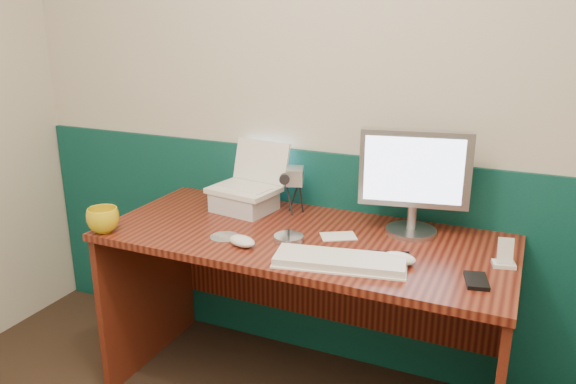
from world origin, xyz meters
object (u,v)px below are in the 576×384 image
at_px(mug, 103,220).
at_px(desk, 303,319).
at_px(laptop, 243,166).
at_px(camcorder, 295,192).
at_px(keyboard, 340,262).
at_px(monitor, 414,182).

bearing_deg(mug, desk, 21.60).
relative_size(laptop, camcorder, 1.50).
relative_size(desk, keyboard, 3.57).
xyz_separation_m(desk, camcorder, (-0.13, 0.23, 0.47)).
bearing_deg(mug, keyboard, 5.06).
distance_m(keyboard, mug, 0.97).
xyz_separation_m(laptop, monitor, (0.73, 0.03, 0.01)).
bearing_deg(mug, laptop, 49.42).
bearing_deg(monitor, keyboard, -122.71).
bearing_deg(laptop, mug, -121.55).
relative_size(keyboard, mug, 3.55).
bearing_deg(laptop, desk, -15.74).
distance_m(desk, mug, 0.90).
distance_m(laptop, mug, 0.62).
xyz_separation_m(monitor, camcorder, (-0.52, 0.03, -0.12)).
bearing_deg(keyboard, mug, 174.16).
bearing_deg(monitor, mug, -167.51).
height_order(desk, laptop, laptop).
bearing_deg(keyboard, laptop, 136.22).
distance_m(monitor, camcorder, 0.53).
height_order(desk, mug, mug).
height_order(laptop, mug, laptop).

